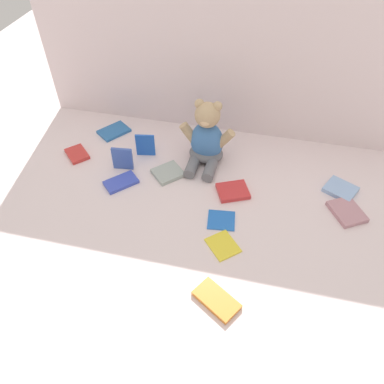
# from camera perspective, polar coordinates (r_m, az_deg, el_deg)

# --- Properties ---
(ground_plane) EXTENTS (3.20, 3.20, 0.00)m
(ground_plane) POSITION_cam_1_polar(r_m,az_deg,el_deg) (1.41, 1.07, -0.05)
(ground_plane) COLOR silver
(backdrop_drape) EXTENTS (1.57, 0.03, 0.67)m
(backdrop_drape) POSITION_cam_1_polar(r_m,az_deg,el_deg) (1.56, 4.83, 20.02)
(backdrop_drape) COLOR silver
(backdrop_drape) RESTS_ON ground_plane
(teddy_bear) EXTENTS (0.22, 0.20, 0.27)m
(teddy_bear) POSITION_cam_1_polar(r_m,az_deg,el_deg) (1.49, 2.22, 7.96)
(teddy_bear) COLOR #3F72B2
(teddy_bear) RESTS_ON ground_plane
(book_case_0) EXTENTS (0.15, 0.15, 0.02)m
(book_case_0) POSITION_cam_1_polar(r_m,az_deg,el_deg) (1.48, -3.72, 2.95)
(book_case_0) COLOR #97A199
(book_case_0) RESTS_ON ground_plane
(book_case_1) EXTENTS (0.13, 0.13, 0.01)m
(book_case_1) POSITION_cam_1_polar(r_m,az_deg,el_deg) (1.25, 4.76, -8.10)
(book_case_1) COLOR yellow
(book_case_1) RESTS_ON ground_plane
(book_case_2) EXTENTS (0.13, 0.12, 0.02)m
(book_case_2) POSITION_cam_1_polar(r_m,az_deg,el_deg) (1.64, -17.23, 5.59)
(book_case_2) COLOR red
(book_case_2) RESTS_ON ground_plane
(book_case_3) EXTENTS (0.08, 0.03, 0.10)m
(book_case_3) POSITION_cam_1_polar(r_m,az_deg,el_deg) (1.50, -10.63, 5.05)
(book_case_3) COLOR #3C59AD
(book_case_3) RESTS_ON ground_plane
(book_case_4) EXTENTS (0.10, 0.10, 0.01)m
(book_case_4) POSITION_cam_1_polar(r_m,az_deg,el_deg) (1.31, 4.52, -4.28)
(book_case_4) COLOR blue
(book_case_4) RESTS_ON ground_plane
(book_case_5) EXTENTS (0.15, 0.16, 0.02)m
(book_case_5) POSITION_cam_1_polar(r_m,az_deg,el_deg) (1.44, 22.68, -2.81)
(book_case_5) COLOR #B17B85
(book_case_5) RESTS_ON ground_plane
(book_case_6) EXTENTS (0.08, 0.03, 0.10)m
(book_case_6) POSITION_cam_1_polar(r_m,az_deg,el_deg) (1.56, -7.17, 7.16)
(book_case_6) COLOR blue
(book_case_6) RESTS_ON ground_plane
(book_case_7) EXTENTS (0.14, 0.13, 0.02)m
(book_case_7) POSITION_cam_1_polar(r_m,az_deg,el_deg) (1.52, 21.84, 0.38)
(book_case_7) COLOR #8BADDA
(book_case_7) RESTS_ON ground_plane
(book_case_8) EXTENTS (0.15, 0.13, 0.02)m
(book_case_8) POSITION_cam_1_polar(r_m,az_deg,el_deg) (1.13, 3.77, -16.19)
(book_case_8) COLOR orange
(book_case_8) RESTS_ON ground_plane
(book_case_9) EXTENTS (0.15, 0.16, 0.01)m
(book_case_9) POSITION_cam_1_polar(r_m,az_deg,el_deg) (1.73, -11.89, 9.13)
(book_case_9) COLOR #2863A3
(book_case_9) RESTS_ON ground_plane
(book_case_10) EXTENTS (0.14, 0.13, 0.02)m
(book_case_10) POSITION_cam_1_polar(r_m,az_deg,el_deg) (1.41, 6.29, 0.13)
(book_case_10) COLOR red
(book_case_10) RESTS_ON ground_plane
(book_case_11) EXTENTS (0.14, 0.14, 0.01)m
(book_case_11) POSITION_cam_1_polar(r_m,az_deg,el_deg) (1.46, -10.84, 1.49)
(book_case_11) COLOR #384AB8
(book_case_11) RESTS_ON ground_plane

